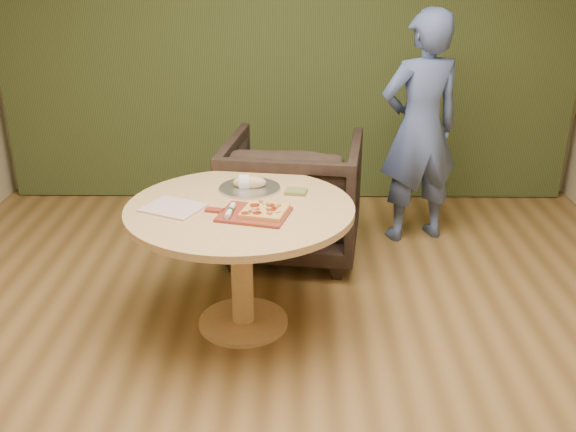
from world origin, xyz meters
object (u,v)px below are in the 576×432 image
Objects in this scene: pizza_paddle at (252,214)px; person_standing at (420,129)px; pedestal_table at (241,229)px; cutlery_roll at (230,211)px; armchair at (293,190)px; flatbread_pizza at (265,211)px; bread_roll at (248,182)px; serving_tray at (250,188)px.

person_standing is at bearing 65.79° from pizza_paddle.
pedestal_table is at bearing 29.78° from person_standing.
cutlery_roll is 1.23m from armchair.
flatbread_pizza reaches higher than pedestal_table.
pizza_paddle is (0.08, -0.14, 0.15)m from pedestal_table.
person_standing reaches higher than cutlery_roll.
flatbread_pizza is (0.06, -0.00, 0.02)m from pizza_paddle.
person_standing reaches higher than pedestal_table.
flatbread_pizza is 1.39× the size of bread_roll.
cutlery_roll is at bearing -100.62° from serving_tray.
armchair is at bearing -0.28° from person_standing.
bread_roll is at bearing 111.37° from pizza_paddle.
flatbread_pizza is 0.75× the size of serving_tray.
pedestal_table is at bearing 135.48° from flatbread_pizza.
flatbread_pizza is 1.19m from armchair.
pizza_paddle is at bearing 8.88° from cutlery_roll.
pedestal_table is 6.48× the size of bread_roll.
cutlery_roll reaches higher than pedestal_table.
person_standing reaches higher than serving_tray.
serving_tray is (-0.04, 0.39, -0.00)m from pizza_paddle.
armchair is (0.26, 0.74, -0.32)m from bread_roll.
pizza_paddle is at bearing -84.31° from serving_tray.
armchair reaches higher than pedestal_table.
cutlery_roll is 0.41m from serving_tray.
flatbread_pizza is 0.16× the size of person_standing.
bread_roll is (-0.05, 0.39, 0.04)m from pizza_paddle.
pizza_paddle is 0.40m from bread_roll.
cutlery_roll is 0.12× the size of person_standing.
cutlery_roll is 0.56× the size of serving_tray.
bread_roll is 0.20× the size of armchair.
bread_roll is (-0.11, 0.40, 0.02)m from flatbread_pizza.
cutlery_roll is at bearing -178.20° from flatbread_pizza.
person_standing is (1.24, 1.41, 0.06)m from cutlery_roll.
flatbread_pizza is at bearing 7.60° from cutlery_roll.
serving_tray is 1.54m from person_standing.
pedestal_table is 1.33× the size of armchair.
pizza_paddle is at bearing 87.34° from armchair.
bread_roll is (-0.01, 0.00, 0.04)m from serving_tray.
serving_tray is 0.38× the size of armchair.
person_standing is at bearing 40.82° from bread_roll.
person_standing reaches higher than armchair.
serving_tray is (0.08, 0.40, -0.02)m from cutlery_roll.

